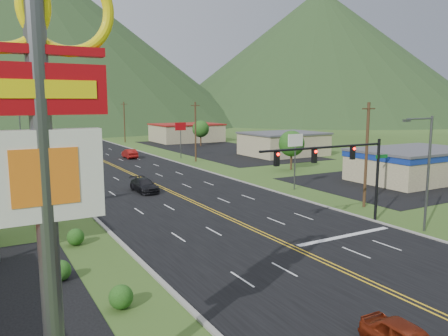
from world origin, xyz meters
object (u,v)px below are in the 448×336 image
pylon_sign (41,130)px  car_dark_mid (144,186)px  streetlight_west (23,131)px  car_red_far (130,154)px  traffic_signal (343,162)px  streetlight_east (426,166)px

pylon_sign → car_dark_mid: bearing=66.5°
streetlight_west → car_red_far: 18.13m
traffic_signal → streetlight_east: size_ratio=1.46×
car_dark_mid → streetlight_east: bearing=-62.4°
pylon_sign → traffic_signal: size_ratio=1.07×
pylon_sign → traffic_signal: bearing=27.1°
streetlight_west → car_red_far: size_ratio=1.83×
pylon_sign → streetlight_west: bearing=85.5°
streetlight_east → traffic_signal: bearing=139.6°
streetlight_east → car_dark_mid: (-13.77, 25.17, -4.44)m
traffic_signal → streetlight_west: size_ratio=1.46×
traffic_signal → car_dark_mid: 23.49m
streetlight_west → car_dark_mid: bearing=-75.4°
car_dark_mid → traffic_signal: bearing=-67.9°
streetlight_east → car_dark_mid: size_ratio=1.77×
streetlight_west → car_red_far: bearing=-17.7°
traffic_signal → car_red_far: size_ratio=2.67×
pylon_sign → streetlight_west: 68.33m
streetlight_east → streetlight_west: bearing=110.9°
streetlight_west → car_dark_mid: streetlight_west is taller
traffic_signal → car_dark_mid: traffic_signal is taller
car_dark_mid → pylon_sign: bearing=-114.6°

